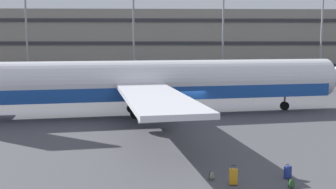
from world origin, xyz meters
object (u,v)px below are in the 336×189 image
backpack_scuffed (212,176)px  backpack_red (292,184)px  airliner (144,83)px  suitcase_silver (288,172)px  suitcase_small (233,176)px

backpack_scuffed → backpack_red: 3.97m
airliner → suitcase_silver: (8.06, -18.64, -2.83)m
airliner → suitcase_silver: size_ratio=58.35×
airliner → suitcase_silver: airliner is taller
airliner → suitcase_small: 20.33m
airliner → suitcase_small: airliner is taller
airliner → backpack_red: (7.79, -20.07, -2.96)m
suitcase_small → backpack_red: size_ratio=1.97×
suitcase_silver → backpack_scuffed: size_ratio=1.52×
suitcase_silver → backpack_red: (-0.26, -1.43, -0.13)m
backpack_scuffed → backpack_red: bearing=-19.3°
airliner → suitcase_small: size_ratio=42.54×
suitcase_small → backpack_scuffed: size_ratio=2.09×
backpack_scuffed → backpack_red: size_ratio=0.94×
airliner → backpack_red: airliner is taller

